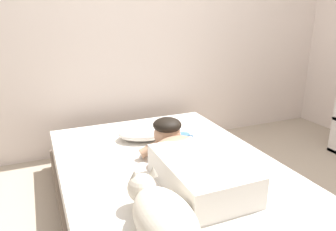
{
  "coord_description": "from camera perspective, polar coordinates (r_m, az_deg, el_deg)",
  "views": [
    {
      "loc": [
        -1.02,
        -1.49,
        1.32
      ],
      "look_at": [
        -0.16,
        0.55,
        0.6
      ],
      "focal_mm": 34.33,
      "sensor_mm": 36.0,
      "label": 1
    }
  ],
  "objects": [
    {
      "name": "coffee_cup",
      "position": [
        2.48,
        2.9,
        -4.08
      ],
      "size": [
        0.12,
        0.09,
        0.07
      ],
      "color": "teal",
      "rests_on": "bed"
    },
    {
      "name": "dog",
      "position": [
        1.51,
        -1.14,
        -17.22
      ],
      "size": [
        0.26,
        0.57,
        0.21
      ],
      "color": "beige",
      "rests_on": "bed"
    },
    {
      "name": "back_wall",
      "position": [
        3.17,
        -4.38,
        16.83
      ],
      "size": [
        4.2,
        0.12,
        2.5
      ],
      "color": "silver",
      "rests_on": "ground"
    },
    {
      "name": "pillow",
      "position": [
        2.59,
        -3.2,
        -2.74
      ],
      "size": [
        0.52,
        0.32,
        0.11
      ],
      "primitive_type": "ellipsoid",
      "color": "white",
      "rests_on": "bed"
    },
    {
      "name": "person_lying",
      "position": [
        1.97,
        3.99,
        -8.11
      ],
      "size": [
        0.43,
        0.92,
        0.27
      ],
      "color": "silver",
      "rests_on": "bed"
    },
    {
      "name": "cell_phone",
      "position": [
        2.09,
        10.49,
        -9.93
      ],
      "size": [
        0.07,
        0.14,
        0.01
      ],
      "primitive_type": "cube",
      "color": "black",
      "rests_on": "bed"
    },
    {
      "name": "bed",
      "position": [
        2.21,
        0.8,
        -13.23
      ],
      "size": [
        1.43,
        2.08,
        0.35
      ],
      "color": "#726051",
      "rests_on": "ground"
    },
    {
      "name": "ground_plane",
      "position": [
        2.24,
        9.81,
        -18.38
      ],
      "size": [
        12.41,
        12.41,
        0.0
      ],
      "primitive_type": "plane",
      "color": "tan"
    }
  ]
}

